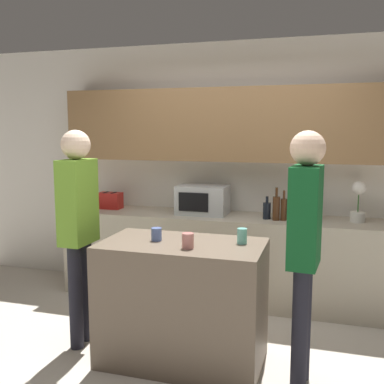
{
  "coord_description": "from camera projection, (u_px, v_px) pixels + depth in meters",
  "views": [
    {
      "loc": [
        0.9,
        -3.07,
        1.78
      ],
      "look_at": [
        -0.1,
        0.3,
        1.29
      ],
      "focal_mm": 42.0,
      "sensor_mm": 36.0,
      "label": 1
    }
  ],
  "objects": [
    {
      "name": "cup_1",
      "position": [
        156.0,
        234.0,
        3.42
      ],
      "size": [
        0.08,
        0.08,
        0.1
      ],
      "color": "#536AAC",
      "rests_on": "kitchen_island"
    },
    {
      "name": "bottle_2",
      "position": [
        284.0,
        209.0,
        4.38
      ],
      "size": [
        0.06,
        0.06,
        0.3
      ],
      "color": "#472814",
      "rests_on": "back_counter"
    },
    {
      "name": "back_counter",
      "position": [
        231.0,
        258.0,
        4.67
      ],
      "size": [
        3.6,
        0.62,
        0.89
      ],
      "color": "#B7AD99",
      "rests_on": "ground_plane"
    },
    {
      "name": "ground_plane",
      "position": [
        194.0,
        365.0,
        3.42
      ],
      "size": [
        14.0,
        14.0,
        0.0
      ],
      "primitive_type": "plane",
      "color": "beige"
    },
    {
      "name": "bottle_4",
      "position": [
        304.0,
        208.0,
        4.45
      ],
      "size": [
        0.07,
        0.07,
        0.3
      ],
      "color": "black",
      "rests_on": "back_counter"
    },
    {
      "name": "person_center",
      "position": [
        78.0,
        218.0,
        3.62
      ],
      "size": [
        0.23,
        0.34,
        1.77
      ],
      "rotation": [
        0.0,
        0.0,
        -1.59
      ],
      "color": "black",
      "rests_on": "ground_plane"
    },
    {
      "name": "potted_plant",
      "position": [
        358.0,
        202.0,
        4.28
      ],
      "size": [
        0.14,
        0.14,
        0.4
      ],
      "color": "silver",
      "rests_on": "back_counter"
    },
    {
      "name": "bottle_0",
      "position": [
        267.0,
        210.0,
        4.45
      ],
      "size": [
        0.08,
        0.08,
        0.23
      ],
      "color": "black",
      "rests_on": "back_counter"
    },
    {
      "name": "back_wall",
      "position": [
        238.0,
        152.0,
        4.78
      ],
      "size": [
        6.4,
        0.4,
        2.7
      ],
      "color": "silver",
      "rests_on": "ground_plane"
    },
    {
      "name": "cup_0",
      "position": [
        242.0,
        236.0,
        3.33
      ],
      "size": [
        0.07,
        0.07,
        0.12
      ],
      "color": "#6EC5B9",
      "rests_on": "kitchen_island"
    },
    {
      "name": "person_left",
      "position": [
        305.0,
        236.0,
        3.02
      ],
      "size": [
        0.23,
        0.36,
        1.77
      ],
      "rotation": [
        0.0,
        0.0,
        1.48
      ],
      "color": "black",
      "rests_on": "ground_plane"
    },
    {
      "name": "cup_2",
      "position": [
        188.0,
        241.0,
        3.19
      ],
      "size": [
        0.09,
        0.09,
        0.11
      ],
      "color": "tan",
      "rests_on": "kitchen_island"
    },
    {
      "name": "bottle_5",
      "position": [
        312.0,
        208.0,
        4.39
      ],
      "size": [
        0.08,
        0.08,
        0.32
      ],
      "color": "black",
      "rests_on": "back_counter"
    },
    {
      "name": "toaster",
      "position": [
        110.0,
        201.0,
        5.04
      ],
      "size": [
        0.26,
        0.16,
        0.18
      ],
      "color": "#B21E19",
      "rests_on": "back_counter"
    },
    {
      "name": "bottle_1",
      "position": [
        276.0,
        208.0,
        4.38
      ],
      "size": [
        0.07,
        0.07,
        0.32
      ],
      "color": "#472814",
      "rests_on": "back_counter"
    },
    {
      "name": "bottle_3",
      "position": [
        294.0,
        212.0,
        4.37
      ],
      "size": [
        0.06,
        0.06,
        0.23
      ],
      "color": "black",
      "rests_on": "back_counter"
    },
    {
      "name": "kitchen_island",
      "position": [
        183.0,
        302.0,
        3.43
      ],
      "size": [
        1.22,
        0.69,
        0.94
      ],
      "color": "brown",
      "rests_on": "ground_plane"
    },
    {
      "name": "microwave",
      "position": [
        203.0,
        200.0,
        4.73
      ],
      "size": [
        0.52,
        0.39,
        0.3
      ],
      "color": "#B7BABC",
      "rests_on": "back_counter"
    }
  ]
}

